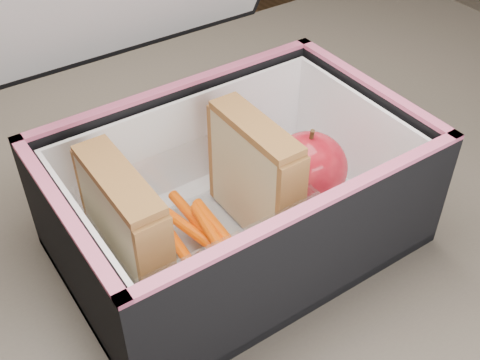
% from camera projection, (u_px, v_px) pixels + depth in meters
% --- Properties ---
extents(kitchen_table, '(1.20, 0.80, 0.75)m').
position_uv_depth(kitchen_table, '(241.00, 297.00, 0.64)').
color(kitchen_table, '#534A3F').
rests_on(kitchen_table, ground).
extents(lunch_bag, '(0.31, 0.30, 0.30)m').
position_uv_depth(lunch_bag, '(234.00, 184.00, 0.53)').
color(lunch_bag, black).
rests_on(lunch_bag, kitchen_table).
extents(plastic_tub, '(0.17, 0.12, 0.07)m').
position_uv_depth(plastic_tub, '(195.00, 222.00, 0.52)').
color(plastic_tub, white).
rests_on(plastic_tub, lunch_bag).
extents(sandwich_left, '(0.03, 0.11, 0.12)m').
position_uv_depth(sandwich_left, '(126.00, 231.00, 0.48)').
color(sandwich_left, tan).
rests_on(sandwich_left, plastic_tub).
extents(sandwich_right, '(0.03, 0.10, 0.11)m').
position_uv_depth(sandwich_right, '(255.00, 176.00, 0.53)').
color(sandwich_right, tan).
rests_on(sandwich_right, plastic_tub).
extents(carrot_sticks, '(0.05, 0.12, 0.03)m').
position_uv_depth(carrot_sticks, '(205.00, 237.00, 0.53)').
color(carrot_sticks, '#F54C05').
rests_on(carrot_sticks, plastic_tub).
extents(paper_napkin, '(0.07, 0.07, 0.01)m').
position_uv_depth(paper_napkin, '(305.00, 195.00, 0.60)').
color(paper_napkin, white).
rests_on(paper_napkin, lunch_bag).
extents(red_apple, '(0.10, 0.10, 0.08)m').
position_uv_depth(red_apple, '(309.00, 168.00, 0.57)').
color(red_apple, maroon).
rests_on(red_apple, paper_napkin).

